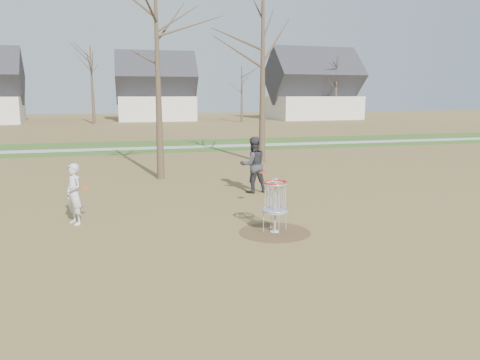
% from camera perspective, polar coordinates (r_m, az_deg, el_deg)
% --- Properties ---
extents(ground, '(160.00, 160.00, 0.00)m').
position_cam_1_polar(ground, '(11.87, 4.25, -6.38)').
color(ground, brown).
rests_on(ground, ground).
extents(green_band, '(160.00, 8.00, 0.01)m').
position_cam_1_polar(green_band, '(32.13, -8.25, 4.14)').
color(green_band, '#2D5119').
rests_on(green_band, ground).
extents(footpath, '(160.00, 1.50, 0.01)m').
position_cam_1_polar(footpath, '(31.14, -8.02, 3.97)').
color(footpath, '#9E9E99').
rests_on(footpath, green_band).
extents(dirt_circle, '(1.80, 1.80, 0.01)m').
position_cam_1_polar(dirt_circle, '(11.87, 4.25, -6.35)').
color(dirt_circle, '#47331E').
rests_on(dirt_circle, ground).
extents(player_standing, '(0.64, 0.71, 1.63)m').
position_cam_1_polar(player_standing, '(13.15, -19.57, -1.63)').
color(player_standing, silver).
rests_on(player_standing, ground).
extents(player_throwing, '(1.03, 0.84, 1.98)m').
position_cam_1_polar(player_throwing, '(16.45, 1.62, 1.87)').
color(player_throwing, '#302F34').
rests_on(player_throwing, ground).
extents(disc_grounded, '(0.22, 0.22, 0.02)m').
position_cam_1_polar(disc_grounded, '(11.88, 4.23, -6.26)').
color(disc_grounded, silver).
rests_on(disc_grounded, dirt_circle).
extents(discs_in_play, '(5.30, 0.87, 0.11)m').
position_cam_1_polar(discs_in_play, '(13.27, -6.75, 0.13)').
color(discs_in_play, red).
rests_on(discs_in_play, ground).
extents(disc_golf_basket, '(0.64, 0.64, 1.35)m').
position_cam_1_polar(disc_golf_basket, '(11.64, 4.31, -2.06)').
color(disc_golf_basket, '#9EA3AD').
rests_on(disc_golf_basket, ground).
extents(bare_trees, '(52.62, 44.98, 9.00)m').
position_cam_1_polar(bare_trees, '(46.88, -8.46, 12.59)').
color(bare_trees, '#382B1E').
rests_on(bare_trees, ground).
extents(houses_row, '(56.51, 10.01, 7.26)m').
position_cam_1_polar(houses_row, '(63.80, -7.92, 10.33)').
color(houses_row, silver).
rests_on(houses_row, ground).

